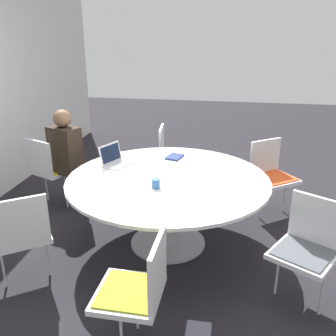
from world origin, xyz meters
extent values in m
plane|color=black|center=(0.00, 0.00, 0.00)|extent=(16.00, 16.00, 0.00)
cylinder|color=#B7B7BC|center=(0.00, 0.00, 0.01)|extent=(0.76, 0.76, 0.02)
cylinder|color=#B7B7BC|center=(0.00, 0.00, 0.36)|extent=(0.18, 0.18, 0.67)
cylinder|color=white|center=(0.00, 0.00, 0.71)|extent=(1.94, 1.94, 0.03)
cube|color=silver|center=(0.67, 1.52, 0.45)|extent=(0.56, 0.57, 0.04)
cube|color=gold|center=(0.67, 1.52, 0.48)|extent=(0.49, 0.50, 0.01)
cube|color=silver|center=(0.49, 1.60, 0.67)|extent=(0.20, 0.39, 0.40)
cylinder|color=silver|center=(0.74, 1.69, 0.21)|extent=(0.02, 0.02, 0.43)
cylinder|color=silver|center=(0.60, 1.36, 0.21)|extent=(0.02, 0.02, 0.43)
cube|color=silver|center=(-0.81, 1.10, 0.45)|extent=(0.60, 0.60, 0.04)
cube|color=#4C5156|center=(-0.81, 1.10, 0.48)|extent=(0.53, 0.53, 0.01)
cube|color=silver|center=(-0.97, 0.98, 0.67)|extent=(0.27, 0.35, 0.40)
cylinder|color=silver|center=(-0.92, 1.24, 0.21)|extent=(0.02, 0.02, 0.43)
cylinder|color=silver|center=(-0.70, 0.95, 0.21)|extent=(0.02, 0.02, 0.43)
cube|color=silver|center=(-1.36, 0.03, 0.45)|extent=(0.45, 0.43, 0.04)
cube|color=olive|center=(-1.36, 0.03, 0.48)|extent=(0.39, 0.38, 0.01)
cube|color=silver|center=(-1.37, -0.17, 0.67)|extent=(0.42, 0.04, 0.40)
cylinder|color=silver|center=(-1.18, 0.02, 0.21)|extent=(0.02, 0.02, 0.43)
cube|color=silver|center=(-0.71, -1.16, 0.45)|extent=(0.59, 0.59, 0.04)
cube|color=#4C5156|center=(-0.71, -1.16, 0.48)|extent=(0.52, 0.52, 0.01)
cube|color=silver|center=(-0.55, -1.26, 0.67)|extent=(0.24, 0.37, 0.40)
cylinder|color=silver|center=(-0.81, -1.32, 0.21)|extent=(0.02, 0.02, 0.43)
cylinder|color=silver|center=(-0.62, -1.01, 0.21)|extent=(0.02, 0.02, 0.43)
cube|color=silver|center=(0.81, -1.09, 0.45)|extent=(0.60, 0.60, 0.04)
cube|color=#E04C1E|center=(0.81, -1.09, 0.48)|extent=(0.53, 0.53, 0.01)
cube|color=silver|center=(0.97, -0.98, 0.67)|extent=(0.27, 0.35, 0.40)
cylinder|color=silver|center=(0.92, -1.24, 0.21)|extent=(0.02, 0.02, 0.43)
cylinder|color=silver|center=(0.71, -0.95, 0.21)|extent=(0.02, 0.02, 0.43)
cube|color=silver|center=(1.36, 0.12, 0.45)|extent=(0.48, 0.46, 0.04)
cube|color=#4C5156|center=(1.36, 0.12, 0.48)|extent=(0.42, 0.40, 0.01)
cube|color=silver|center=(1.34, 0.32, 0.67)|extent=(0.42, 0.07, 0.40)
cylinder|color=silver|center=(1.54, 0.14, 0.21)|extent=(0.02, 0.02, 0.43)
cylinder|color=silver|center=(1.18, 0.11, 0.21)|extent=(0.02, 0.02, 0.43)
cylinder|color=#2D2319|center=(0.70, 1.35, 0.23)|extent=(0.10, 0.10, 0.47)
cylinder|color=#2D2319|center=(0.63, 1.18, 0.23)|extent=(0.10, 0.10, 0.47)
cube|color=#2D2319|center=(0.57, 1.30, 0.74)|extent=(0.35, 0.42, 0.55)
sphere|color=brown|center=(0.57, 1.30, 1.12)|extent=(0.20, 0.20, 0.20)
cube|color=silver|center=(0.25, 0.58, 0.73)|extent=(0.36, 0.31, 0.02)
cube|color=silver|center=(0.29, 0.67, 0.84)|extent=(0.30, 0.17, 0.20)
cube|color=black|center=(0.29, 0.66, 0.84)|extent=(0.26, 0.14, 0.17)
cube|color=navy|center=(0.59, 0.03, 0.73)|extent=(0.24, 0.20, 0.02)
cylinder|color=#33669E|center=(-0.26, 0.07, 0.76)|extent=(0.08, 0.08, 0.09)
camera|label=1|loc=(-3.28, -0.56, 2.07)|focal=40.00mm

